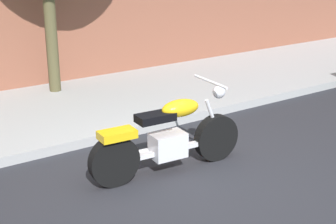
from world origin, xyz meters
The scene contains 3 objects.
ground_plane centered at (0.00, 0.00, 0.00)m, with size 60.00×60.00×0.00m, color #28282D.
sidewalk centered at (0.00, 3.21, 0.07)m, with size 21.26×3.06×0.14m, color #A6A6A6.
motorcycle centered at (-0.07, 0.37, 0.45)m, with size 2.14×0.70×1.13m.
Camera 1 is at (-3.42, -4.56, 2.86)m, focal length 54.47 mm.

